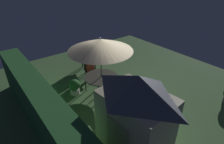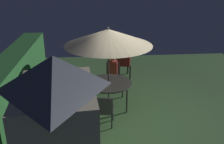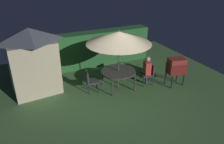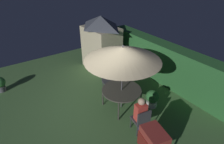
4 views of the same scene
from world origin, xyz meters
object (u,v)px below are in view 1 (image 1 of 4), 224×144
object	(u,v)px
chair_near_shed	(90,69)
patio_umbrella	(100,45)
patio_table	(101,78)
person_in_red	(90,64)
bbq_grill	(88,53)
chair_far_side	(115,96)
garden_shed	(135,120)
potted_plant_by_grill	(74,86)

from	to	relation	value
chair_near_shed	patio_umbrella	bearing A→B (deg)	169.91
patio_table	person_in_red	size ratio (longest dim) A/B	1.12
patio_umbrella	bbq_grill	world-z (taller)	patio_umbrella
chair_near_shed	chair_far_side	world-z (taller)	same
garden_shed	chair_near_shed	distance (m)	4.67
bbq_grill	chair_near_shed	world-z (taller)	bbq_grill
patio_table	bbq_grill	world-z (taller)	bbq_grill
bbq_grill	chair_near_shed	xyz separation A→B (m)	(-0.98, 0.53, -0.33)
potted_plant_by_grill	patio_table	bearing A→B (deg)	-122.29
patio_table	bbq_grill	xyz separation A→B (m)	(2.29, -0.76, 0.13)
garden_shed	patio_umbrella	size ratio (longest dim) A/B	1.04
bbq_grill	person_in_red	world-z (taller)	person_in_red
patio_table	chair_far_side	distance (m)	1.17
patio_table	potted_plant_by_grill	distance (m)	1.19
chair_far_side	potted_plant_by_grill	xyz separation A→B (m)	(1.75, 0.77, -0.16)
bbq_grill	potted_plant_by_grill	size ratio (longest dim) A/B	1.77
bbq_grill	person_in_red	size ratio (longest dim) A/B	0.95
person_in_red	patio_umbrella	bearing A→B (deg)	169.91
potted_plant_by_grill	chair_near_shed	bearing A→B (deg)	-59.40
patio_umbrella	bbq_grill	size ratio (longest dim) A/B	2.10
bbq_grill	person_in_red	xyz separation A→B (m)	(-1.06, 0.55, -0.06)
garden_shed	person_in_red	bearing A→B (deg)	-16.95
garden_shed	potted_plant_by_grill	size ratio (longest dim) A/B	3.86
garden_shed	bbq_grill	xyz separation A→B (m)	(5.38, -1.86, -0.48)
garden_shed	patio_umbrella	xyz separation A→B (m)	(3.09, -1.10, 0.83)
patio_table	person_in_red	world-z (taller)	person_in_red
garden_shed	person_in_red	distance (m)	4.55
patio_table	bbq_grill	bearing A→B (deg)	-18.45
patio_umbrella	person_in_red	distance (m)	1.86
bbq_grill	garden_shed	bearing A→B (deg)	160.91
chair_near_shed	potted_plant_by_grill	bearing A→B (deg)	120.60
patio_umbrella	chair_far_side	bearing A→B (deg)	170.56
bbq_grill	person_in_red	distance (m)	1.19
patio_table	chair_far_side	size ratio (longest dim) A/B	1.57
patio_umbrella	chair_near_shed	xyz separation A→B (m)	(1.32, -0.23, -1.64)
garden_shed	chair_far_side	size ratio (longest dim) A/B	2.91
potted_plant_by_grill	patio_umbrella	bearing A→B (deg)	-122.29
garden_shed	patio_table	size ratio (longest dim) A/B	1.85
chair_near_shed	bbq_grill	bearing A→B (deg)	-28.51
patio_umbrella	potted_plant_by_grill	size ratio (longest dim) A/B	3.71
chair_far_side	patio_table	bearing A→B (deg)	-9.44
potted_plant_by_grill	chair_far_side	bearing A→B (deg)	-156.16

